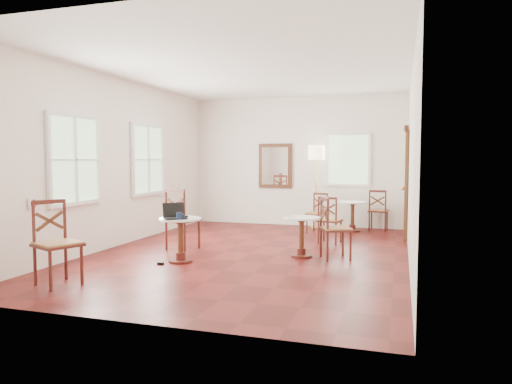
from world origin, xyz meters
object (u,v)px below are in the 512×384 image
Objects in this scene: laptop at (175,215)px; chair_mid_b at (334,228)px; cafe_table_near at (180,235)px; water_glass at (178,214)px; floor_lamp at (316,158)px; cafe_table_mid at (302,232)px; navy_mug at (179,216)px; cafe_table_back at (352,213)px; chair_back_b at (318,213)px; mouse at (186,217)px; chair_mid_a at (329,220)px; chair_back_a at (378,210)px; power_adapter at (161,263)px; chair_near_b at (57,243)px; chair_near_a at (182,219)px.

chair_mid_b is at bearing -14.46° from laptop.
water_glass is (-0.03, -0.00, 0.31)m from cafe_table_near.
floor_lamp is (1.35, 4.10, 1.17)m from cafe_table_near.
cafe_table_mid is 1.96m from navy_mug.
cafe_table_back is at bearing -14.67° from floor_lamp.
chair_back_b reaches higher than mouse.
chair_back_a is (0.79, 1.88, 0.01)m from chair_mid_a.
navy_mug is 0.76m from power_adapter.
navy_mug is (-1.28, -4.27, -0.86)m from floor_lamp.
power_adapter is at bearing -2.83° from chair_near_b.
chair_near_a is at bearing 113.40° from water_glass.
chair_back_b is 4.09m from power_adapter.
chair_near_a is at bearing 71.76° from laptop.
power_adapter is at bearing -130.67° from cafe_table_near.
chair_near_b is 1.75m from laptop.
chair_mid_b is 2.39m from navy_mug.
chair_mid_b is at bearing 85.86° from chair_back_a.
chair_near_a reaches higher than cafe_table_near.
chair_near_b is (-0.89, -1.62, 0.11)m from cafe_table_near.
chair_mid_b reaches higher than laptop.
chair_near_b is 0.56× the size of floor_lamp.
water_glass is (0.40, -0.92, 0.20)m from chair_near_a.
chair_back_b is 0.45× the size of floor_lamp.
laptop is at bearing -149.47° from cafe_table_mid.
navy_mug is (0.01, -0.23, 0.03)m from mouse.
cafe_table_back is 0.67× the size of chair_mid_b.
floor_lamp is (-1.36, -0.04, 1.14)m from chair_back_a.
laptop is 0.20m from mouse.
chair_back_a is (2.71, 4.15, 0.03)m from cafe_table_near.
navy_mug is (0.50, -1.09, 0.20)m from chair_near_a.
mouse is at bearing 49.27° from power_adapter.
power_adapter is (-0.27, -0.31, -0.67)m from mouse.
floor_lamp is (-0.15, 0.65, 1.16)m from chair_back_b.
chair_back_a is at bearing -8.55° from chair_near_b.
laptop is at bearing 58.87° from chair_mid_a.
chair_back_a is 0.48× the size of floor_lamp.
chair_back_b is 9.23× the size of power_adapter.
cafe_table_near is 1.05× the size of cafe_table_mid.
chair_near_b is at bearing -117.84° from water_glass.
chair_mid_b reaches higher than cafe_table_near.
chair_mid_b is (0.51, 0.01, 0.09)m from cafe_table_mid.
chair_mid_a is 10.73× the size of mouse.
chair_near_a reaches higher than chair_back_a.
chair_back_b is at bearing -61.63° from chair_mid_a.
cafe_table_near is 6.30× the size of water_glass.
chair_near_a is at bearing -119.23° from floor_lamp.
mouse is at bearing -152.14° from cafe_table_mid.
laptop is (-1.97, -2.36, 0.29)m from chair_mid_a.
chair_mid_a is at bearing -12.43° from chair_near_b.
chair_mid_a is at bearing 72.31° from chair_back_a.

